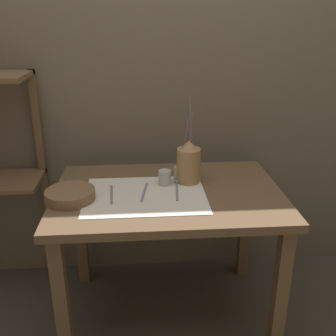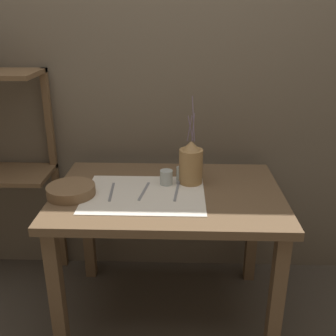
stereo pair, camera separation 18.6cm
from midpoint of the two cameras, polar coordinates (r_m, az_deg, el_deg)
The scene contains 11 objects.
ground_plane at distance 2.31m, azimuth 2.44°, elevation -20.09°, with size 12.00×12.00×0.00m, color #473F35.
stone_wall_back at distance 2.24m, azimuth 2.84°, elevation 12.92°, with size 7.00×0.06×2.40m.
wooden_table at distance 1.95m, azimuth 2.73°, elevation -6.21°, with size 1.10×0.75×0.73m.
linen_cloth at distance 1.87m, azimuth -0.60°, elevation -3.88°, with size 0.57×0.43×0.00m.
pitcher_with_flowers at distance 1.96m, azimuth 6.05°, elevation 0.55°, with size 0.12×0.12×0.44m.
wooden_bowl at distance 1.88m, azimuth -11.18°, elevation -3.29°, with size 0.23×0.23×0.05m.
glass_tumbler_near at distance 1.96m, azimuth 2.47°, elevation -1.42°, with size 0.06×0.06×0.07m.
glass_tumbler_far at distance 2.01m, azimuth 4.72°, elevation -0.88°, with size 0.06×0.06×0.07m.
fork_outer at distance 1.89m, azimuth -5.42°, elevation -3.50°, with size 0.02×0.20×0.00m.
fork_inner at distance 1.89m, azimuth -0.70°, elevation -3.43°, with size 0.04×0.20×0.00m.
spoon_inner at distance 1.94m, azimuth 4.17°, elevation -2.72°, with size 0.03×0.22×0.02m.
Camera 2 is at (0.06, -1.73, 1.54)m, focal length 42.00 mm.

